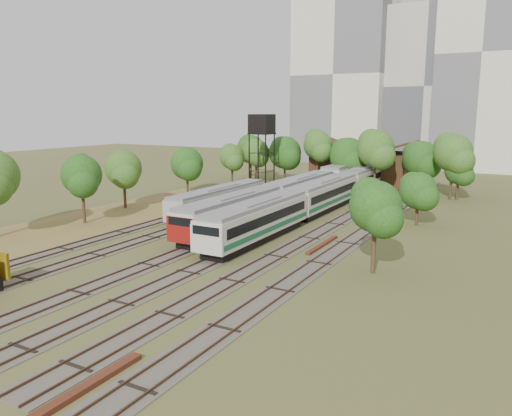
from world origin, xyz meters
The scene contains 17 objects.
ground centered at (0.00, 0.00, 0.00)m, with size 240.00×240.00×0.00m, color #475123.
dry_grass_patch centered at (-18.00, 8.00, 0.02)m, with size 14.00×60.00×0.04m, color brown.
tracks centered at (-0.67, 25.00, 0.04)m, with size 24.60×80.00×0.19m.
railcar_red_set centered at (-2.00, 24.75, 2.04)m, with size 3.12×34.58×3.87m.
railcar_green_set centered at (2.00, 31.67, 2.06)m, with size 3.14×52.07×3.89m.
railcar_rear centered at (-2.00, 52.00, 2.16)m, with size 3.30×16.08×4.09m.
old_grey_coach centered at (-8.00, 22.95, 1.87)m, with size 2.77×18.00×3.42m.
water_tower centered at (-13.70, 44.21, 10.12)m, with size 3.47×3.47×11.99m.
rail_pile_near centered at (8.00, -13.19, 0.13)m, with size 0.54×8.10×0.27m, color #582819.
rail_pile_far centered at (8.20, 15.73, 0.11)m, with size 0.44×7.05×0.23m, color #582819.
maintenance_shed centered at (-1.00, 57.98, 2.91)m, with size 16.45×11.55×7.58m.
tree_band_left centered at (-20.45, 23.70, 5.36)m, with size 7.62×67.68×8.75m.
tree_band_far centered at (-0.44, 50.13, 5.91)m, with size 37.91×10.37×9.71m.
tree_band_right centered at (14.74, 28.56, 4.42)m, with size 5.66×42.09×7.28m.
tower_left centered at (-18.00, 95.00, 21.00)m, with size 22.00×16.00×42.00m, color beige.
tower_centre centered at (2.00, 100.00, 18.00)m, with size 20.00×18.00×36.00m, color beige.
tower_right centered at (14.00, 92.00, 24.00)m, with size 18.00×16.00×48.00m, color beige.
Camera 1 is at (24.72, -26.77, 12.36)m, focal length 35.00 mm.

